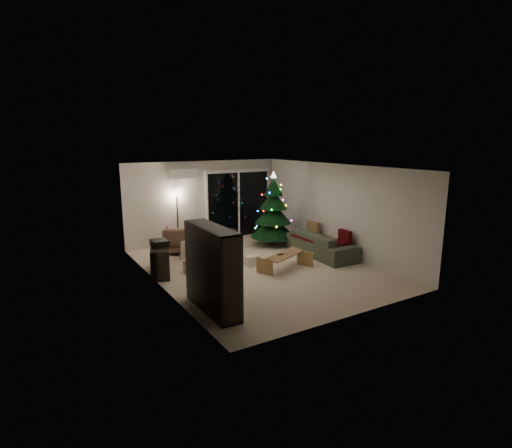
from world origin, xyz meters
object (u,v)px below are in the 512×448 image
Objects in this scene: sofa at (321,244)px; coffee_table at (285,262)px; christmas_tree at (273,209)px; armchair at (179,239)px; bookshelf at (202,271)px; media_cabinet at (160,260)px.

coffee_table is at bearing 111.75° from sofa.
christmas_tree is (-0.49, 1.66, 0.78)m from sofa.
bookshelf is at bearing 101.36° from armchair.
bookshelf is 3.05m from coffee_table.
armchair is (1.06, 4.07, -0.42)m from bookshelf.
media_cabinet is at bearing 66.68° from bookshelf.
christmas_tree is at bearing 32.47° from media_cabinet.
bookshelf is at bearing -71.36° from media_cabinet.
coffee_table is (-1.58, -0.53, -0.13)m from sofa.
armchair reaches higher than coffee_table.
christmas_tree is at bearing 40.04° from coffee_table.
sofa is at bearing -73.56° from christmas_tree.
media_cabinet is at bearing -166.17° from christmas_tree.
armchair is at bearing 52.11° from bookshelf.
bookshelf is 0.72× the size of christmas_tree.
sofa reaches higher than coffee_table.
christmas_tree is (3.81, 0.94, 0.76)m from media_cabinet.
christmas_tree reaches higher than media_cabinet.
armchair reaches higher than media_cabinet.
sofa is (4.30, -0.72, -0.02)m from media_cabinet.
bookshelf is 1.92× the size of armchair.
sofa is at bearing 9.08° from media_cabinet.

